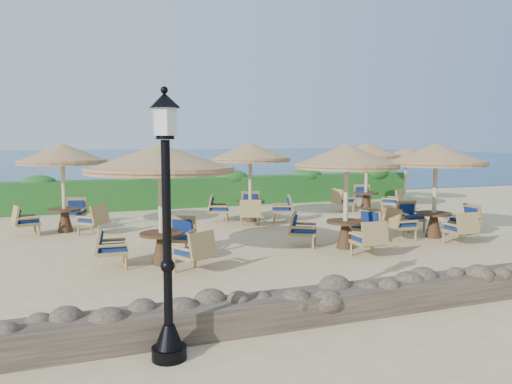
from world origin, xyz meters
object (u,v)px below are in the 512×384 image
cafe_set_2 (435,173)px  cafe_set_3 (63,170)px  cafe_set_1 (346,175)px  cafe_set_4 (250,168)px  lamp_post (167,238)px  cafe_set_5 (367,163)px  extra_parasol (406,153)px  cafe_set_0 (160,174)px

cafe_set_2 → cafe_set_3: bearing=155.1°
cafe_set_1 → cafe_set_4: 4.85m
cafe_set_2 → lamp_post: bearing=-148.3°
cafe_set_1 → cafe_set_2: bearing=6.9°
cafe_set_2 → cafe_set_1: bearing=-173.1°
cafe_set_1 → cafe_set_5: size_ratio=1.00×
extra_parasol → cafe_set_0: size_ratio=0.73×
cafe_set_3 → lamp_post: bearing=-82.5°
cafe_set_2 → cafe_set_3: 10.77m
cafe_set_0 → cafe_set_3: size_ratio=1.20×
cafe_set_2 → cafe_set_5: 5.49m
extra_parasol → cafe_set_1: 10.14m
lamp_post → cafe_set_5: 14.36m
extra_parasol → cafe_set_3: size_ratio=0.88×
extra_parasol → cafe_set_4: 8.39m
cafe_set_2 → cafe_set_5: size_ratio=1.02×
lamp_post → extra_parasol: size_ratio=1.38×
cafe_set_2 → cafe_set_3: size_ratio=1.03×
cafe_set_0 → cafe_set_2: (7.72, 0.37, -0.19)m
cafe_set_1 → cafe_set_4: same height
cafe_set_2 → cafe_set_3: same height
cafe_set_0 → cafe_set_2: bearing=2.8°
cafe_set_2 → cafe_set_3: (-9.77, 4.53, 0.04)m
extra_parasol → cafe_set_1: cafe_set_1 is taller
cafe_set_0 → cafe_set_1: 4.65m
extra_parasol → cafe_set_2: bearing=-121.4°
extra_parasol → cafe_set_3: cafe_set_3 is taller
cafe_set_4 → cafe_set_2: bearing=-48.4°
cafe_set_0 → cafe_set_4: bearing=51.5°
lamp_post → cafe_set_3: size_ratio=1.21×
lamp_post → cafe_set_0: 4.94m
cafe_set_4 → cafe_set_5: bearing=10.4°
cafe_set_2 → cafe_set_4: 5.89m
cafe_set_0 → cafe_set_3: bearing=112.7°
extra_parasol → cafe_set_1: (-7.20, -7.13, -0.30)m
lamp_post → cafe_set_4: size_ratio=1.15×
cafe_set_3 → cafe_set_4: (5.85, -0.12, -0.05)m
extra_parasol → cafe_set_2: (-4.13, -6.76, -0.36)m
cafe_set_3 → cafe_set_4: same height
cafe_set_3 → cafe_set_4: bearing=-1.2°
lamp_post → cafe_set_1: (5.40, 4.87, 0.32)m
cafe_set_4 → cafe_set_3: bearing=178.8°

